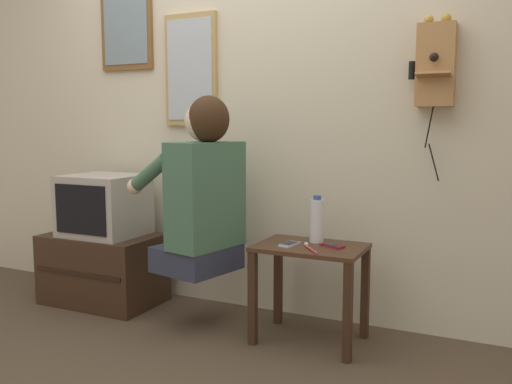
{
  "coord_description": "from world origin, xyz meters",
  "views": [
    {
      "loc": [
        1.46,
        -1.98,
        1.13
      ],
      "look_at": [
        0.26,
        0.56,
        0.78
      ],
      "focal_mm": 38.0,
      "sensor_mm": 36.0,
      "label": 1
    }
  ],
  "objects_px": {
    "person": "(202,191)",
    "cell_phone_spare": "(332,245)",
    "television": "(104,205)",
    "wall_mirror": "(191,70)",
    "framed_picture": "(126,30)",
    "water_bottle": "(317,220)",
    "cell_phone_held": "(290,244)",
    "wall_phone_antique": "(436,64)",
    "toothbrush": "(310,248)"
  },
  "relations": [
    {
      "from": "person",
      "to": "wall_phone_antique",
      "type": "distance_m",
      "value": 1.37
    },
    {
      "from": "wall_phone_antique",
      "to": "cell_phone_spare",
      "type": "xyz_separation_m",
      "value": [
        -0.43,
        -0.28,
        -0.91
      ]
    },
    {
      "from": "wall_mirror",
      "to": "cell_phone_spare",
      "type": "xyz_separation_m",
      "value": [
        1.03,
        -0.32,
        -0.95
      ]
    },
    {
      "from": "wall_phone_antique",
      "to": "water_bottle",
      "type": "xyz_separation_m",
      "value": [
        -0.54,
        -0.21,
        -0.8
      ]
    },
    {
      "from": "wall_phone_antique",
      "to": "cell_phone_held",
      "type": "distance_m",
      "value": 1.16
    },
    {
      "from": "framed_picture",
      "to": "person",
      "type": "bearing_deg",
      "value": -27.13
    },
    {
      "from": "cell_phone_spare",
      "to": "water_bottle",
      "type": "xyz_separation_m",
      "value": [
        -0.11,
        0.07,
        0.11
      ]
    },
    {
      "from": "person",
      "to": "cell_phone_spare",
      "type": "bearing_deg",
      "value": -69.32
    },
    {
      "from": "cell_phone_held",
      "to": "toothbrush",
      "type": "height_order",
      "value": "toothbrush"
    },
    {
      "from": "television",
      "to": "wall_phone_antique",
      "type": "xyz_separation_m",
      "value": [
        1.93,
        0.26,
        0.8
      ]
    },
    {
      "from": "wall_mirror",
      "to": "water_bottle",
      "type": "distance_m",
      "value": 1.27
    },
    {
      "from": "framed_picture",
      "to": "cell_phone_held",
      "type": "bearing_deg",
      "value": -16.44
    },
    {
      "from": "wall_phone_antique",
      "to": "wall_mirror",
      "type": "xyz_separation_m",
      "value": [
        -1.46,
        0.04,
        0.04
      ]
    },
    {
      "from": "person",
      "to": "wall_mirror",
      "type": "relative_size",
      "value": 1.4
    },
    {
      "from": "toothbrush",
      "to": "wall_mirror",
      "type": "bearing_deg",
      "value": 116.98
    },
    {
      "from": "water_bottle",
      "to": "toothbrush",
      "type": "xyz_separation_m",
      "value": [
        0.03,
        -0.18,
        -0.11
      ]
    },
    {
      "from": "cell_phone_spare",
      "to": "toothbrush",
      "type": "distance_m",
      "value": 0.14
    },
    {
      "from": "framed_picture",
      "to": "water_bottle",
      "type": "relative_size",
      "value": 2.07
    },
    {
      "from": "person",
      "to": "water_bottle",
      "type": "bearing_deg",
      "value": -61.86
    },
    {
      "from": "person",
      "to": "wall_phone_antique",
      "type": "xyz_separation_m",
      "value": [
        1.14,
        0.37,
        0.65
      ]
    },
    {
      "from": "person",
      "to": "television",
      "type": "height_order",
      "value": "person"
    },
    {
      "from": "wall_mirror",
      "to": "cell_phone_held",
      "type": "xyz_separation_m",
      "value": [
        0.82,
        -0.38,
        -0.95
      ]
    },
    {
      "from": "wall_phone_antique",
      "to": "water_bottle",
      "type": "relative_size",
      "value": 3.33
    },
    {
      "from": "wall_phone_antique",
      "to": "framed_picture",
      "type": "distance_m",
      "value": 1.98
    },
    {
      "from": "cell_phone_held",
      "to": "toothbrush",
      "type": "xyz_separation_m",
      "value": [
        0.13,
        -0.05,
        0.0
      ]
    },
    {
      "from": "television",
      "to": "wall_phone_antique",
      "type": "height_order",
      "value": "wall_phone_antique"
    },
    {
      "from": "cell_phone_held",
      "to": "water_bottle",
      "type": "height_order",
      "value": "water_bottle"
    },
    {
      "from": "person",
      "to": "water_bottle",
      "type": "relative_size",
      "value": 3.86
    },
    {
      "from": "toothbrush",
      "to": "water_bottle",
      "type": "bearing_deg",
      "value": 60.51
    },
    {
      "from": "water_bottle",
      "to": "toothbrush",
      "type": "relative_size",
      "value": 1.69
    },
    {
      "from": "wall_mirror",
      "to": "water_bottle",
      "type": "height_order",
      "value": "wall_mirror"
    },
    {
      "from": "wall_mirror",
      "to": "toothbrush",
      "type": "height_order",
      "value": "wall_mirror"
    },
    {
      "from": "cell_phone_held",
      "to": "toothbrush",
      "type": "relative_size",
      "value": 0.9
    },
    {
      "from": "television",
      "to": "wall_mirror",
      "type": "height_order",
      "value": "wall_mirror"
    },
    {
      "from": "television",
      "to": "framed_picture",
      "type": "xyz_separation_m",
      "value": [
        -0.02,
        0.3,
        1.11
      ]
    },
    {
      "from": "person",
      "to": "television",
      "type": "relative_size",
      "value": 2.07
    },
    {
      "from": "wall_mirror",
      "to": "cell_phone_held",
      "type": "bearing_deg",
      "value": -25.07
    },
    {
      "from": "person",
      "to": "cell_phone_held",
      "type": "height_order",
      "value": "person"
    },
    {
      "from": "cell_phone_held",
      "to": "cell_phone_spare",
      "type": "relative_size",
      "value": 0.96
    },
    {
      "from": "toothbrush",
      "to": "television",
      "type": "bearing_deg",
      "value": 135.99
    },
    {
      "from": "cell_phone_held",
      "to": "toothbrush",
      "type": "distance_m",
      "value": 0.14
    },
    {
      "from": "cell_phone_spare",
      "to": "wall_phone_antique",
      "type": "bearing_deg",
      "value": -33.43
    },
    {
      "from": "person",
      "to": "toothbrush",
      "type": "xyz_separation_m",
      "value": [
        0.63,
        -0.02,
        -0.25
      ]
    },
    {
      "from": "wall_mirror",
      "to": "water_bottle",
      "type": "relative_size",
      "value": 2.75
    },
    {
      "from": "wall_mirror",
      "to": "wall_phone_antique",
      "type": "bearing_deg",
      "value": -1.59
    },
    {
      "from": "television",
      "to": "water_bottle",
      "type": "relative_size",
      "value": 1.87
    },
    {
      "from": "television",
      "to": "wall_mirror",
      "type": "distance_m",
      "value": 1.0
    },
    {
      "from": "wall_mirror",
      "to": "cell_phone_held",
      "type": "distance_m",
      "value": 1.31
    },
    {
      "from": "wall_phone_antique",
      "to": "framed_picture",
      "type": "height_order",
      "value": "framed_picture"
    },
    {
      "from": "person",
      "to": "toothbrush",
      "type": "bearing_deg",
      "value": -78.72
    }
  ]
}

